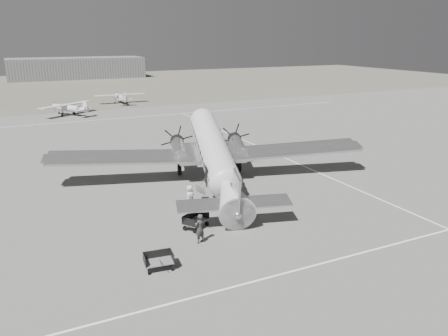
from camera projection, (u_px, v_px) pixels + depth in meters
ground at (213, 193)px, 37.83m from camera, size 260.00×260.00×0.00m
taxi_line_near at (310, 267)px, 25.73m from camera, size 60.00×0.15×0.01m
taxi_line_right at (324, 175)px, 42.78m from camera, size 0.15×80.00×0.01m
taxi_line_horizon at (114, 119)px, 72.39m from camera, size 90.00×0.15×0.01m
grass_infield at (72, 86)px, 119.91m from camera, size 260.00×90.00×0.01m
hangar_main at (77, 68)px, 142.63m from camera, size 42.00×14.00×6.60m
dc3_airliner at (214, 155)px, 39.02m from camera, size 34.59×28.11×5.74m
light_plane_left at (69, 109)px, 75.09m from camera, size 13.63×13.14×2.20m
light_plane_right at (121, 98)px, 88.63m from camera, size 10.11×8.20×2.10m
baggage_cart_near at (196, 221)px, 30.77m from camera, size 2.34×2.18×1.08m
baggage_cart_far at (159, 261)px, 25.33m from camera, size 1.89×1.43×1.00m
ground_crew at (200, 228)px, 28.48m from camera, size 0.86×0.72×2.01m
ramp_agent at (192, 204)px, 33.08m from camera, size 0.95×1.02×1.66m
passenger at (190, 197)px, 34.38m from camera, size 0.64×0.94×1.86m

